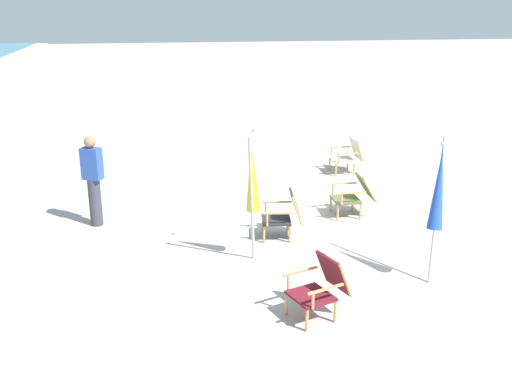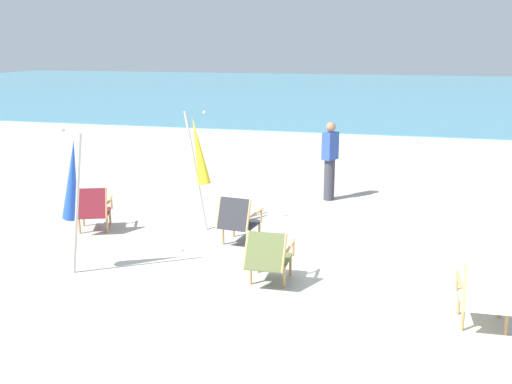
{
  "view_description": "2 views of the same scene",
  "coord_description": "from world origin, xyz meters",
  "px_view_note": "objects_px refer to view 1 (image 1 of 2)",
  "views": [
    {
      "loc": [
        -9.7,
        2.96,
        4.0
      ],
      "look_at": [
        0.25,
        1.59,
        0.61
      ],
      "focal_mm": 42.0,
      "sensor_mm": 36.0,
      "label": 1
    },
    {
      "loc": [
        2.23,
        -7.66,
        3.2
      ],
      "look_at": [
        -0.34,
        2.02,
        0.69
      ],
      "focal_mm": 42.0,
      "sensor_mm": 36.0,
      "label": 2
    }
  ],
  "objects_px": {
    "beach_chair_mid_center": "(355,194)",
    "umbrella_furled_blue": "(439,190)",
    "beach_chair_front_left": "(285,213)",
    "beach_chair_far_center": "(348,155)",
    "person_near_chairs": "(93,180)",
    "umbrella_furled_yellow": "(252,178)",
    "beach_chair_back_right": "(321,285)"
  },
  "relations": [
    {
      "from": "beach_chair_mid_center",
      "to": "beach_chair_far_center",
      "type": "bearing_deg",
      "value": -13.7
    },
    {
      "from": "umbrella_furled_yellow",
      "to": "beach_chair_mid_center",
      "type": "bearing_deg",
      "value": -50.69
    },
    {
      "from": "beach_chair_front_left",
      "to": "beach_chair_far_center",
      "type": "relative_size",
      "value": 1.0
    },
    {
      "from": "beach_chair_far_center",
      "to": "person_near_chairs",
      "type": "xyz_separation_m",
      "value": [
        -2.53,
        5.37,
        0.41
      ]
    },
    {
      "from": "beach_chair_front_left",
      "to": "beach_chair_far_center",
      "type": "xyz_separation_m",
      "value": [
        3.55,
        -2.13,
        0.0
      ]
    },
    {
      "from": "beach_chair_far_center",
      "to": "beach_chair_mid_center",
      "type": "height_order",
      "value": "beach_chair_far_center"
    },
    {
      "from": "beach_chair_back_right",
      "to": "beach_chair_mid_center",
      "type": "bearing_deg",
      "value": -23.2
    },
    {
      "from": "beach_chair_back_right",
      "to": "person_near_chairs",
      "type": "relative_size",
      "value": 0.53
    },
    {
      "from": "beach_chair_front_left",
      "to": "person_near_chairs",
      "type": "distance_m",
      "value": 3.42
    },
    {
      "from": "beach_chair_front_left",
      "to": "umbrella_furled_blue",
      "type": "distance_m",
      "value": 2.73
    },
    {
      "from": "umbrella_furled_blue",
      "to": "umbrella_furled_yellow",
      "type": "relative_size",
      "value": 1.0
    },
    {
      "from": "beach_chair_mid_center",
      "to": "person_near_chairs",
      "type": "xyz_separation_m",
      "value": [
        0.15,
        4.72,
        0.42
      ]
    },
    {
      "from": "beach_chair_mid_center",
      "to": "person_near_chairs",
      "type": "relative_size",
      "value": 0.48
    },
    {
      "from": "beach_chair_back_right",
      "to": "umbrella_furled_yellow",
      "type": "relative_size",
      "value": 0.41
    },
    {
      "from": "beach_chair_back_right",
      "to": "beach_chair_far_center",
      "type": "xyz_separation_m",
      "value": [
        6.16,
        -2.14,
        0.0
      ]
    },
    {
      "from": "beach_chair_back_right",
      "to": "beach_chair_mid_center",
      "type": "height_order",
      "value": "beach_chair_back_right"
    },
    {
      "from": "person_near_chairs",
      "to": "beach_chair_front_left",
      "type": "bearing_deg",
      "value": -107.45
    },
    {
      "from": "beach_chair_mid_center",
      "to": "umbrella_furled_blue",
      "type": "relative_size",
      "value": 0.37
    },
    {
      "from": "beach_chair_front_left",
      "to": "umbrella_furled_blue",
      "type": "height_order",
      "value": "umbrella_furled_blue"
    },
    {
      "from": "beach_chair_back_right",
      "to": "beach_chair_far_center",
      "type": "height_order",
      "value": "beach_chair_far_center"
    },
    {
      "from": "beach_chair_back_right",
      "to": "beach_chair_mid_center",
      "type": "relative_size",
      "value": 1.11
    },
    {
      "from": "beach_chair_far_center",
      "to": "umbrella_furled_blue",
      "type": "distance_m",
      "value": 5.44
    },
    {
      "from": "beach_chair_front_left",
      "to": "umbrella_furled_blue",
      "type": "xyz_separation_m",
      "value": [
        -1.8,
        -1.83,
        0.93
      ]
    },
    {
      "from": "beach_chair_front_left",
      "to": "umbrella_furled_blue",
      "type": "relative_size",
      "value": 0.39
    },
    {
      "from": "umbrella_furled_blue",
      "to": "umbrella_furled_yellow",
      "type": "height_order",
      "value": "umbrella_furled_yellow"
    },
    {
      "from": "beach_chair_far_center",
      "to": "person_near_chairs",
      "type": "height_order",
      "value": "person_near_chairs"
    },
    {
      "from": "umbrella_furled_blue",
      "to": "person_near_chairs",
      "type": "bearing_deg",
      "value": 60.91
    },
    {
      "from": "beach_chair_front_left",
      "to": "person_near_chairs",
      "type": "bearing_deg",
      "value": 72.55
    },
    {
      "from": "beach_chair_far_center",
      "to": "beach_chair_mid_center",
      "type": "relative_size",
      "value": 1.05
    },
    {
      "from": "beach_chair_front_left",
      "to": "beach_chair_mid_center",
      "type": "relative_size",
      "value": 1.04
    },
    {
      "from": "umbrella_furled_yellow",
      "to": "person_near_chairs",
      "type": "relative_size",
      "value": 1.28
    },
    {
      "from": "beach_chair_mid_center",
      "to": "umbrella_furled_yellow",
      "type": "height_order",
      "value": "umbrella_furled_yellow"
    }
  ]
}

